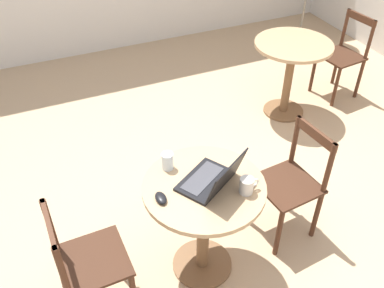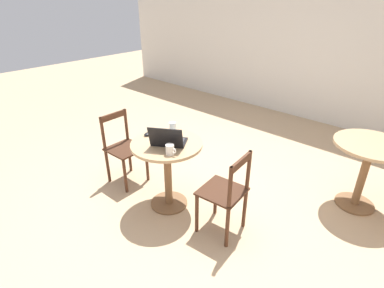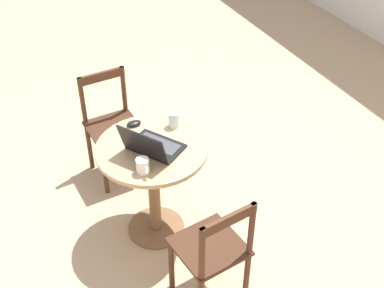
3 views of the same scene
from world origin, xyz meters
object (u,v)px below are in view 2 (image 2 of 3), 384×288
at_px(mug, 170,150).
at_px(drinking_glass, 173,127).
at_px(cafe_table_mid, 368,160).
at_px(laptop, 168,140).
at_px(cafe_table_near, 167,159).
at_px(mouse, 148,134).
at_px(chair_near_left, 124,149).
at_px(chair_near_right, 226,194).

xyz_separation_m(mug, drinking_glass, (-0.33, 0.37, 0.00)).
height_order(cafe_table_mid, laptop, laptop).
height_order(cafe_table_near, drinking_glass, drinking_glass).
xyz_separation_m(mouse, drinking_glass, (0.13, 0.23, 0.04)).
bearing_deg(mouse, drinking_glass, 60.96).
bearing_deg(laptop, mug, -39.41).
height_order(chair_near_left, laptop, laptop).
bearing_deg(drinking_glass, chair_near_right, -10.52).
distance_m(chair_near_right, chair_near_left, 1.43).
bearing_deg(drinking_glass, mug, -47.46).
height_order(chair_near_left, mug, same).
xyz_separation_m(cafe_table_mid, chair_near_right, (-0.83, -1.29, -0.13)).
xyz_separation_m(cafe_table_near, drinking_glass, (-0.14, 0.22, 0.24)).
height_order(chair_near_left, mouse, chair_near_left).
bearing_deg(laptop, chair_near_left, -179.60).
bearing_deg(mouse, cafe_table_mid, 37.24).
distance_m(chair_near_right, mug, 0.65).
xyz_separation_m(chair_near_right, chair_near_left, (-1.43, -0.09, 0.00)).
distance_m(cafe_table_near, chair_near_right, 0.71).
xyz_separation_m(chair_near_right, mouse, (-0.96, -0.08, 0.33)).
xyz_separation_m(laptop, drinking_glass, (-0.18, 0.24, 0.01)).
relative_size(cafe_table_near, mouse, 7.54).
relative_size(cafe_table_mid, mug, 6.32).
relative_size(mug, drinking_glass, 1.10).
distance_m(cafe_table_near, mug, 0.34).
bearing_deg(cafe_table_mid, laptop, -137.36).
xyz_separation_m(chair_near_right, mug, (-0.50, -0.21, 0.37)).
distance_m(chair_near_left, laptop, 0.86).
bearing_deg(drinking_glass, chair_near_left, -157.88).
bearing_deg(cafe_table_near, cafe_table_mid, 41.57).
bearing_deg(cafe_table_near, mug, -35.51).
relative_size(chair_near_left, mouse, 8.52).
xyz_separation_m(cafe_table_mid, mug, (-1.33, -1.50, 0.24)).
bearing_deg(cafe_table_mid, drinking_glass, -145.81).
height_order(cafe_table_mid, mouse, mouse).
xyz_separation_m(chair_near_left, drinking_glass, (0.60, 0.24, 0.37)).
relative_size(cafe_table_near, chair_near_right, 0.88).
relative_size(cafe_table_mid, mouse, 7.54).
relative_size(chair_near_right, laptop, 1.98).
xyz_separation_m(cafe_table_near, chair_near_left, (-0.73, -0.02, -0.13)).
relative_size(laptop, mouse, 4.30).
xyz_separation_m(cafe_table_mid, drinking_glass, (-1.67, -1.13, 0.24)).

